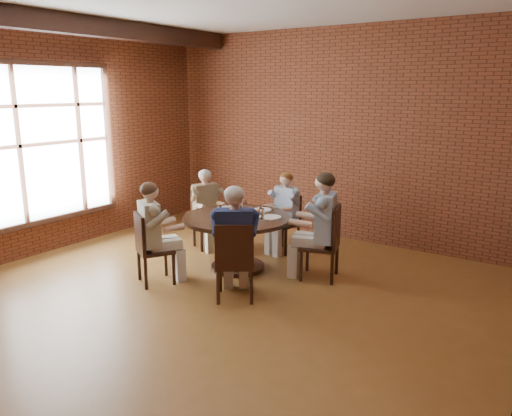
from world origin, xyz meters
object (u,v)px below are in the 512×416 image
Objects in this scene: dining_table at (238,232)px; chair_d at (149,246)px; diner_a at (320,226)px; chair_e at (235,259)px; diner_b at (284,213)px; diner_e at (235,243)px; chair_a at (327,240)px; diner_c at (207,209)px; chair_c at (205,217)px; diner_d at (155,233)px; smartphone at (230,225)px; chair_b at (287,220)px.

dining_table is 1.23m from chair_d.
chair_e is at bearing -38.07° from diner_a.
diner_e is at bearing -69.37° from diner_b.
chair_a is (1.17, 0.37, -0.00)m from dining_table.
diner_e is (-0.05, 0.07, 0.17)m from chair_e.
diner_c is at bearing -76.01° from chair_e.
chair_a is at bearing -111.74° from chair_d.
diner_e is (1.60, -1.34, 0.20)m from chair_c.
diner_c is at bearing 152.92° from dining_table.
chair_c is (-1.16, -0.49, -0.13)m from diner_b.
dining_table is 1.05× the size of diner_a.
diner_e reaches higher than chair_d.
diner_a reaches higher than diner_d.
diner_d is (-0.68, -2.02, 0.05)m from diner_b.
diner_e is (1.17, 0.26, 0.18)m from chair_d.
diner_b is at bearing -139.09° from chair_a.
diner_c is (-1.09, -0.52, 0.00)m from diner_b.
chair_a is 0.74× the size of diner_d.
chair_d is 1.21m from diner_e.
smartphone is at bearing -64.39° from dining_table.
chair_e reaches higher than chair_d.
chair_d reaches higher than dining_table.
chair_c is at bearing -45.63° from chair_d.
diner_e is at bearing -41.44° from diner_a.
diner_b is at bearing -37.52° from diner_c.
chair_c is at bearing 122.10° from smartphone.
diner_d is (-0.69, -2.09, 0.18)m from chair_b.
chair_b is 7.07× the size of smartphone.
chair_e is at bearing -68.42° from diner_b.
dining_table is at bearing -90.00° from diner_e.
diner_d is at bearing -163.35° from smartphone.
diner_d is (-1.73, -1.37, 0.13)m from chair_a.
diner_b is (-0.96, 0.68, -0.09)m from diner_a.
chair_d is 0.97× the size of chair_e.
chair_c is at bearing -147.58° from chair_b.
diner_b is (0.12, 1.02, 0.08)m from dining_table.
diner_b is 1.28× the size of chair_e.
chair_e is (1.18, 0.12, -0.14)m from diner_d.
smartphone is (0.76, 0.57, 0.10)m from diner_d.
chair_b is 0.94× the size of chair_d.
chair_a is 0.70× the size of diner_a.
smartphone is (0.21, -0.43, 0.23)m from dining_table.
diner_a is 2.06m from diner_c.
diner_d is (-1.64, -1.34, -0.05)m from diner_a.
smartphone is (-0.97, -0.80, 0.23)m from chair_a.
smartphone is at bearing -100.59° from chair_c.
diner_c is (-0.97, 0.50, 0.08)m from dining_table.
dining_table is 1.22× the size of diner_b.
chair_a is 1.02× the size of chair_e.
chair_b is at bearing 72.57° from smartphone.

